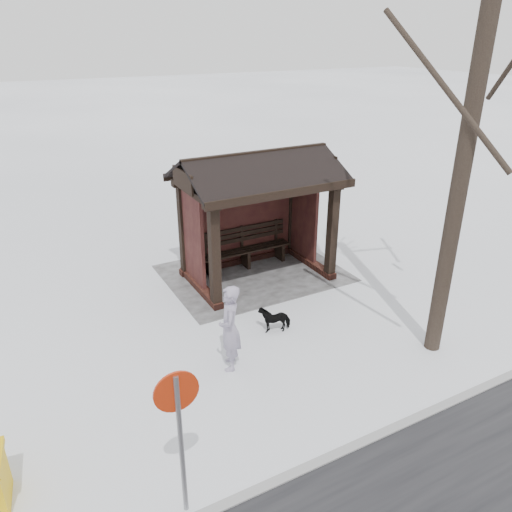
{
  "coord_description": "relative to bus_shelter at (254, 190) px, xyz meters",
  "views": [
    {
      "loc": [
        5.22,
        9.6,
        5.48
      ],
      "look_at": [
        0.47,
        0.8,
        0.97
      ],
      "focal_mm": 35.0,
      "sensor_mm": 36.0,
      "label": 1
    }
  ],
  "objects": [
    {
      "name": "ground",
      "position": [
        0.0,
        0.16,
        -2.17
      ],
      "size": [
        120.0,
        120.0,
        0.0
      ],
      "primitive_type": "plane",
      "color": "white",
      "rests_on": "ground"
    },
    {
      "name": "kerb",
      "position": [
        0.0,
        5.66,
        -2.16
      ],
      "size": [
        120.0,
        0.15,
        0.06
      ],
      "primitive_type": "cube",
      "color": "gray",
      "rests_on": "ground"
    },
    {
      "name": "trampled_patch",
      "position": [
        0.0,
        -0.04,
        -2.16
      ],
      "size": [
        4.2,
        3.2,
        0.02
      ],
      "primitive_type": "cube",
      "color": "gray",
      "rests_on": "ground"
    },
    {
      "name": "bus_shelter",
      "position": [
        0.0,
        0.0,
        0.0
      ],
      "size": [
        3.6,
        2.4,
        3.09
      ],
      "color": "#341813",
      "rests_on": "ground"
    },
    {
      "name": "pedestrian",
      "position": [
        2.13,
        3.08,
        -1.37
      ],
      "size": [
        0.59,
        0.69,
        1.59
      ],
      "primitive_type": "imported",
      "rotation": [
        0.0,
        0.0,
        1.15
      ],
      "color": "#968CA5",
      "rests_on": "ground"
    },
    {
      "name": "dog",
      "position": [
        0.83,
        2.41,
        -1.9
      ],
      "size": [
        0.67,
        0.43,
        0.52
      ],
      "primitive_type": "imported",
      "rotation": [
        0.0,
        0.0,
        1.32
      ],
      "color": "black",
      "rests_on": "ground"
    },
    {
      "name": "road_sign",
      "position": [
        3.9,
        5.44,
        -0.64
      ],
      "size": [
        0.53,
        0.09,
        2.09
      ],
      "rotation": [
        0.0,
        0.0,
        -0.03
      ],
      "color": "gray",
      "rests_on": "ground"
    }
  ]
}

